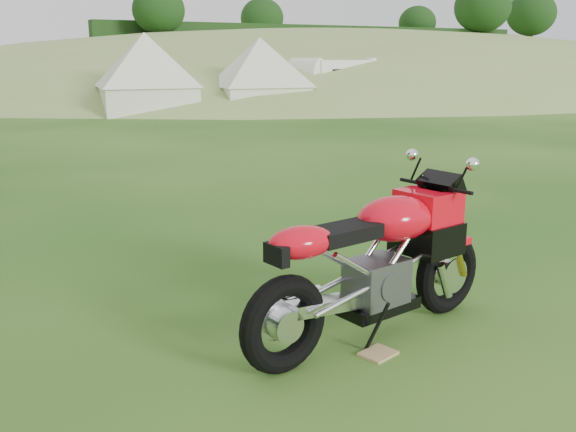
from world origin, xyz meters
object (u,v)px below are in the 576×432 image
caravan (334,82)px  plywood_board (378,354)px  tent_mid (146,75)px  tent_right (260,75)px  sport_motorcycle (375,252)px

caravan → plywood_board: bearing=-136.2°
plywood_board → tent_mid: (3.75, 19.70, 1.37)m
tent_right → caravan: size_ratio=0.76×
plywood_board → caravan: 23.18m
sport_motorcycle → plywood_board: sport_motorcycle is taller
sport_motorcycle → plywood_board: size_ratio=9.23×
tent_mid → tent_right: (4.04, -0.91, -0.04)m
tent_mid → plywood_board: bearing=-94.2°
plywood_board → caravan: caravan is taller
tent_mid → caravan: size_ratio=0.78×
caravan → tent_right: bearing=-179.1°
plywood_board → tent_right: (7.79, 18.79, 1.33)m
plywood_board → tent_mid: 20.10m
plywood_board → sport_motorcycle: bearing=63.8°
sport_motorcycle → caravan: 22.89m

